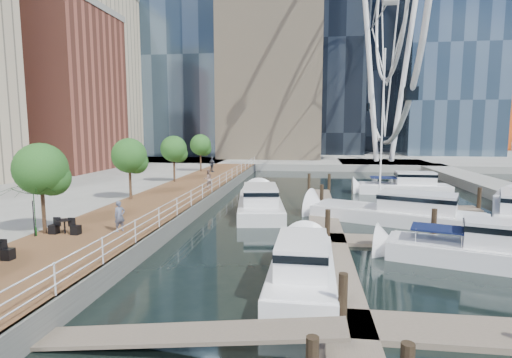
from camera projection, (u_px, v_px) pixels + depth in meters
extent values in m
plane|color=black|center=(257.00, 297.00, 15.06)|extent=(520.00, 520.00, 0.00)
cube|color=brown|center=(166.00, 204.00, 30.90)|extent=(6.00, 60.00, 1.00)
cube|color=#595954|center=(204.00, 205.00, 30.52)|extent=(0.25, 60.00, 1.00)
cube|color=gray|center=(302.00, 149.00, 115.34)|extent=(200.00, 114.00, 1.00)
cube|color=gray|center=(384.00, 165.00, 64.36)|extent=(14.00, 12.00, 1.00)
cube|color=#6D6051|center=(326.00, 230.00, 24.50)|extent=(2.00, 32.00, 0.20)
cube|color=#6D6051|center=(439.00, 243.00, 21.76)|extent=(12.00, 2.00, 0.20)
cube|color=#6D6051|center=(398.00, 207.00, 31.60)|extent=(12.00, 2.00, 0.20)
cube|color=brown|center=(58.00, 91.00, 50.96)|extent=(12.00, 14.00, 20.00)
cube|color=#BCAD8E|center=(82.00, 76.00, 66.96)|extent=(14.00, 16.00, 28.00)
cylinder|color=white|center=(371.00, 79.00, 62.98)|extent=(0.80, 0.80, 26.00)
cylinder|color=white|center=(404.00, 79.00, 62.34)|extent=(0.80, 0.80, 26.00)
cylinder|color=#3F2B1C|center=(44.00, 210.00, 20.17)|extent=(0.20, 0.20, 2.40)
sphere|color=#265B1E|center=(41.00, 169.00, 19.91)|extent=(2.60, 2.60, 2.60)
cylinder|color=#3F2B1C|center=(130.00, 183.00, 30.01)|extent=(0.20, 0.20, 2.40)
sphere|color=#265B1E|center=(129.00, 156.00, 29.75)|extent=(2.60, 2.60, 2.60)
cylinder|color=#3F2B1C|center=(174.00, 170.00, 39.85)|extent=(0.20, 0.20, 2.40)
sphere|color=#265B1E|center=(174.00, 149.00, 39.59)|extent=(2.60, 2.60, 2.60)
cylinder|color=#3F2B1C|center=(201.00, 162.00, 49.69)|extent=(0.20, 0.20, 2.40)
sphere|color=#265B1E|center=(200.00, 145.00, 49.42)|extent=(2.60, 2.60, 2.60)
imported|color=#53596E|center=(120.00, 216.00, 20.63)|extent=(0.66, 0.69, 1.59)
imported|color=#8E6E62|center=(208.00, 179.00, 35.36)|extent=(1.04, 1.05, 1.71)
imported|color=#343841|center=(212.00, 164.00, 48.75)|extent=(1.17, 1.08, 1.93)
imported|color=#0E340F|center=(33.00, 209.00, 19.55)|extent=(3.86, 3.89, 2.73)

